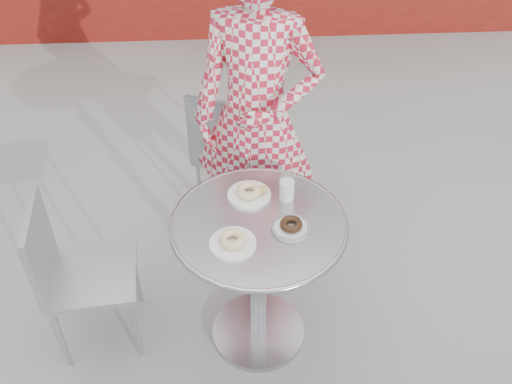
{
  "coord_description": "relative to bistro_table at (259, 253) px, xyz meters",
  "views": [
    {
      "loc": [
        -0.14,
        -1.81,
        2.51
      ],
      "look_at": [
        -0.02,
        0.14,
        0.87
      ],
      "focal_mm": 40.0,
      "sensor_mm": 36.0,
      "label": 1
    }
  ],
  "objects": [
    {
      "name": "seated_person",
      "position": [
        0.03,
        0.65,
        0.31
      ],
      "size": [
        0.77,
        0.61,
        1.83
      ],
      "primitive_type": "imported",
      "rotation": [
        0.0,
        0.0,
        -0.29
      ],
      "color": "#B81C33",
      "rests_on": "ground"
    },
    {
      "name": "milk_cup",
      "position": [
        0.14,
        0.15,
        0.25
      ],
      "size": [
        0.07,
        0.07,
        0.12
      ],
      "rotation": [
        0.0,
        0.0,
        -0.41
      ],
      "color": "white",
      "rests_on": "bistro_table"
    },
    {
      "name": "plate_near",
      "position": [
        -0.12,
        -0.13,
        0.21
      ],
      "size": [
        0.2,
        0.2,
        0.05
      ],
      "rotation": [
        0.0,
        0.0,
        0.21
      ],
      "color": "white",
      "rests_on": "bistro_table"
    },
    {
      "name": "plate_far",
      "position": [
        -0.03,
        0.18,
        0.22
      ],
      "size": [
        0.2,
        0.2,
        0.05
      ],
      "rotation": [
        0.0,
        0.0,
        -0.32
      ],
      "color": "white",
      "rests_on": "bistro_table"
    },
    {
      "name": "chair_left",
      "position": [
        -0.81,
        0.06,
        -0.34
      ],
      "size": [
        0.45,
        0.45,
        0.87
      ],
      "rotation": [
        0.0,
        0.0,
        1.67
      ],
      "color": "#A4A6AC",
      "rests_on": "ground"
    },
    {
      "name": "bistro_table",
      "position": [
        0.0,
        0.0,
        0.0
      ],
      "size": [
        0.79,
        0.79,
        0.8
      ],
      "rotation": [
        0.0,
        0.0,
        0.21
      ],
      "color": "silver",
      "rests_on": "ground"
    },
    {
      "name": "ground",
      "position": [
        0.01,
        -0.01,
        -0.61
      ],
      "size": [
        60.0,
        60.0,
        0.0
      ],
      "primitive_type": "plane",
      "color": "#A8A59F",
      "rests_on": "ground"
    },
    {
      "name": "plate_checker",
      "position": [
        0.14,
        -0.05,
        0.21
      ],
      "size": [
        0.17,
        0.17,
        0.04
      ],
      "rotation": [
        0.0,
        0.0,
        0.23
      ],
      "color": "white",
      "rests_on": "bistro_table"
    },
    {
      "name": "chair_far",
      "position": [
        -0.07,
        1.0,
        -0.32
      ],
      "size": [
        0.56,
        0.57,
        0.92
      ],
      "rotation": [
        0.0,
        0.0,
        2.79
      ],
      "color": "#A4A6AC",
      "rests_on": "ground"
    }
  ]
}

